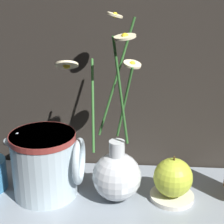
{
  "coord_description": "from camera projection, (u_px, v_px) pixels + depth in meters",
  "views": [
    {
      "loc": [
        0.06,
        -0.68,
        0.46
      ],
      "look_at": [
        0.0,
        0.0,
        0.2
      ],
      "focal_mm": 60.0,
      "sensor_mm": 36.0,
      "label": 1
    }
  ],
  "objects": [
    {
      "name": "ground_plane",
      "position": [
        110.0,
        200.0,
        0.8
      ],
      "size": [
        6.0,
        6.0,
        0.0
      ],
      "primitive_type": "plane",
      "color": "black"
    },
    {
      "name": "vase_with_flowers",
      "position": [
        116.0,
        171.0,
        0.77
      ],
      "size": [
        0.17,
        0.14,
        0.37
      ],
      "color": "silver",
      "rests_on": "shelf"
    },
    {
      "name": "ceramic_pitcher",
      "position": [
        45.0,
        162.0,
        0.78
      ],
      "size": [
        0.16,
        0.14,
        0.15
      ],
      "color": "silver",
      "rests_on": "shelf"
    },
    {
      "name": "orange_fruit",
      "position": [
        173.0,
        179.0,
        0.76
      ],
      "size": [
        0.08,
        0.08,
        0.09
      ],
      "color": "#B7C638",
      "rests_on": "saucer_plate"
    },
    {
      "name": "shelf",
      "position": [
        110.0,
        198.0,
        0.8
      ],
      "size": [
        0.71,
        0.28,
        0.01
      ],
      "color": "gray",
      "rests_on": "ground_plane"
    },
    {
      "name": "saucer_plate",
      "position": [
        172.0,
        198.0,
        0.78
      ],
      "size": [
        0.09,
        0.09,
        0.01
      ],
      "color": "silver",
      "rests_on": "shelf"
    }
  ]
}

